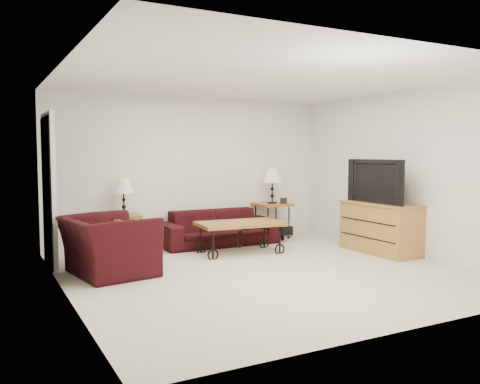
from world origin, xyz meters
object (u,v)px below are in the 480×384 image
at_px(lamp_right, 272,186).
at_px(side_table_right, 272,221).
at_px(lamp_left, 124,197).
at_px(armchair, 108,246).
at_px(sofa, 219,228).
at_px(backpack, 283,228).
at_px(coffee_table, 240,238).
at_px(television, 380,181).
at_px(tv_stand, 380,228).
at_px(side_table_left, 124,233).

bearing_deg(lamp_right, side_table_right, 0.00).
height_order(lamp_left, armchair, lamp_left).
relative_size(side_table_right, lamp_right, 1.00).
xyz_separation_m(sofa, backpack, (1.17, -0.18, -0.06)).
height_order(coffee_table, backpack, coffee_table).
bearing_deg(television, lamp_left, -119.40).
bearing_deg(lamp_right, tv_stand, -68.50).
xyz_separation_m(sofa, tv_stand, (1.95, -1.79, 0.10)).
height_order(lamp_left, tv_stand, lamp_left).
bearing_deg(lamp_right, sofa, -171.26).
xyz_separation_m(side_table_right, tv_stand, (0.78, -1.97, 0.07)).
bearing_deg(television, tv_stand, 90.00).
bearing_deg(side_table_left, sofa, -6.55).
relative_size(lamp_left, television, 0.50).
bearing_deg(television, coffee_table, -116.61).
bearing_deg(tv_stand, side_table_left, 150.74).
xyz_separation_m(tv_stand, television, (-0.02, 0.00, 0.73)).
distance_m(lamp_right, television, 2.11).
bearing_deg(television, sofa, -132.87).
bearing_deg(side_table_right, sofa, -171.26).
bearing_deg(lamp_right, coffee_table, -139.99).
relative_size(armchair, television, 0.99).
height_order(lamp_right, coffee_table, lamp_right).
height_order(side_table_right, armchair, armchair).
bearing_deg(tv_stand, armchair, 172.61).
bearing_deg(sofa, side_table_right, 8.74).
xyz_separation_m(side_table_left, television, (3.49, -1.97, 0.83)).
height_order(lamp_left, backpack, lamp_left).
bearing_deg(backpack, side_table_right, 101.26).
relative_size(side_table_left, television, 0.50).
bearing_deg(sofa, lamp_left, 173.45).
bearing_deg(coffee_table, armchair, -168.41).
bearing_deg(sofa, armchair, -149.83).
bearing_deg(tv_stand, lamp_left, 150.74).
height_order(coffee_table, tv_stand, tv_stand).
bearing_deg(television, side_table_left, -119.40).
height_order(side_table_left, armchair, armchair).
distance_m(side_table_right, tv_stand, 2.12).
xyz_separation_m(side_table_left, coffee_table, (1.55, -1.00, -0.04)).
height_order(television, backpack, television).
height_order(side_table_right, television, television).
height_order(sofa, backpack, sofa).
distance_m(sofa, armchair, 2.50).
height_order(side_table_right, backpack, side_table_right).
xyz_separation_m(sofa, side_table_right, (1.17, 0.18, 0.03)).
xyz_separation_m(side_table_right, armchair, (-3.33, -1.44, 0.06)).
distance_m(side_table_left, television, 4.09).
bearing_deg(coffee_table, sofa, 88.92).
bearing_deg(television, backpack, -154.85).
distance_m(tv_stand, television, 0.73).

